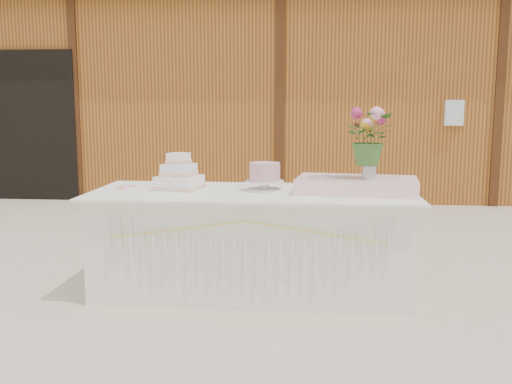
% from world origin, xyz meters
% --- Properties ---
extents(ground, '(80.00, 80.00, 0.00)m').
position_xyz_m(ground, '(0.00, 0.00, 0.00)').
color(ground, beige).
rests_on(ground, ground).
extents(barn, '(12.60, 4.60, 3.30)m').
position_xyz_m(barn, '(-0.01, 5.99, 1.68)').
color(barn, '#A56522').
rests_on(barn, ground).
extents(cake_table, '(2.40, 1.00, 0.77)m').
position_xyz_m(cake_table, '(0.00, -0.00, 0.39)').
color(cake_table, white).
rests_on(cake_table, ground).
extents(wedding_cake, '(0.37, 0.37, 0.28)m').
position_xyz_m(wedding_cake, '(-0.57, 0.07, 0.86)').
color(wedding_cake, white).
rests_on(wedding_cake, cake_table).
extents(pink_cake_stand, '(0.29, 0.29, 0.21)m').
position_xyz_m(pink_cake_stand, '(0.09, 0.04, 0.89)').
color(pink_cake_stand, white).
rests_on(pink_cake_stand, cake_table).
extents(satin_runner, '(0.92, 0.61, 0.11)m').
position_xyz_m(satin_runner, '(0.77, 0.02, 0.82)').
color(satin_runner, '#FFCFCD').
rests_on(satin_runner, cake_table).
extents(flower_vase, '(0.10, 0.10, 0.14)m').
position_xyz_m(flower_vase, '(0.85, 0.00, 0.95)').
color(flower_vase, '#B3B3B8').
rests_on(flower_vase, satin_runner).
extents(bouquet, '(0.36, 0.32, 0.38)m').
position_xyz_m(bouquet, '(0.85, 0.00, 1.21)').
color(bouquet, '#365F26').
rests_on(bouquet, flower_vase).
extents(loose_flowers, '(0.16, 0.36, 0.02)m').
position_xyz_m(loose_flowers, '(-0.98, 0.09, 0.78)').
color(loose_flowers, pink).
rests_on(loose_flowers, cake_table).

